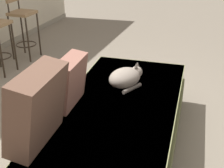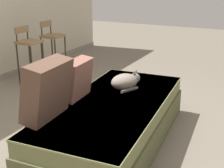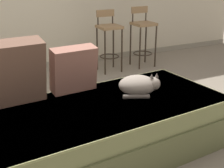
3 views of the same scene
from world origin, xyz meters
TOP-DOWN VIEW (x-y plane):
  - ground_plane at (0.00, 0.00)m, footprint 16.00×16.00m
  - couch at (0.00, -0.40)m, footprint 2.16×1.12m
  - throw_pillow_corner at (-0.60, -0.07)m, footprint 0.52×0.30m
  - throw_pillow_middle at (-0.08, -0.03)m, footprint 0.40×0.22m
  - cat at (0.38, -0.35)m, footprint 0.39×0.35m
  - bar_stool_by_doorway at (1.66, 1.62)m, footprint 0.32×0.32m

SIDE VIEW (x-z plane):
  - ground_plane at x=0.00m, z-range 0.00..0.00m
  - couch at x=0.00m, z-range 0.00..0.45m
  - bar_stool_by_doorway at x=1.66m, z-range 0.08..0.99m
  - cat at x=0.38m, z-range 0.44..0.63m
  - throw_pillow_middle at x=-0.08m, z-range 0.45..0.85m
  - throw_pillow_corner at x=-0.60m, z-range 0.45..0.97m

